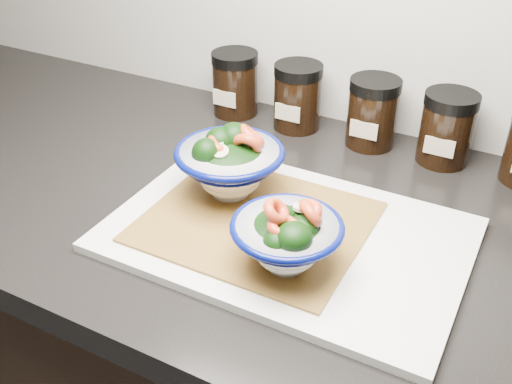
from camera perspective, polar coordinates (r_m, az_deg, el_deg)
The scene contains 9 objects.
countertop at distance 0.84m, azimuth 3.45°, elevation -3.07°, with size 3.50×0.60×0.04m, color black.
cutting_board at distance 0.77m, azimuth 2.96°, elevation -4.07°, with size 0.45×0.30×0.01m, color silver.
bamboo_mat at distance 0.78m, azimuth 0.00°, elevation -2.82°, with size 0.28×0.24×0.00m, color #A57831.
bowl_left at distance 0.81m, azimuth -2.53°, elevation 2.80°, with size 0.15×0.15×0.11m.
bowl_right at distance 0.69m, azimuth 3.01°, elevation -4.37°, with size 0.13×0.13×0.10m.
spice_jar_a at distance 1.08m, azimuth -2.00°, elevation 10.31°, with size 0.08×0.08×0.11m.
spice_jar_b at distance 1.03m, azimuth 3.98°, elevation 9.06°, with size 0.08×0.08×0.11m.
spice_jar_c at distance 0.99m, azimuth 11.04°, elevation 7.45°, with size 0.08×0.08×0.11m.
spice_jar_d at distance 0.96m, azimuth 17.71°, elevation 5.81°, with size 0.08×0.08×0.11m.
Camera 1 is at (0.27, 0.83, 1.37)m, focal length 42.00 mm.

